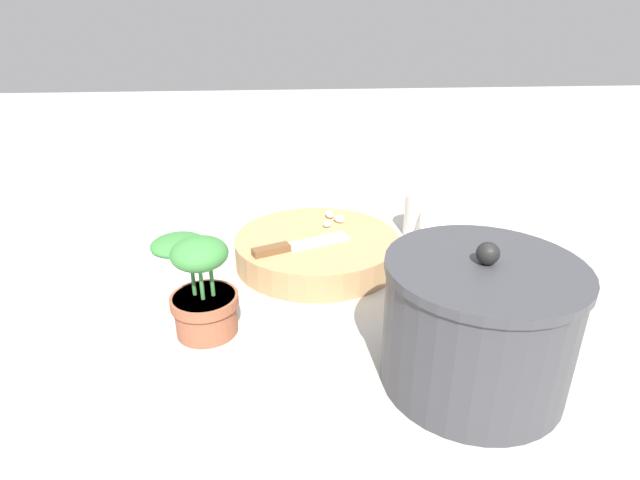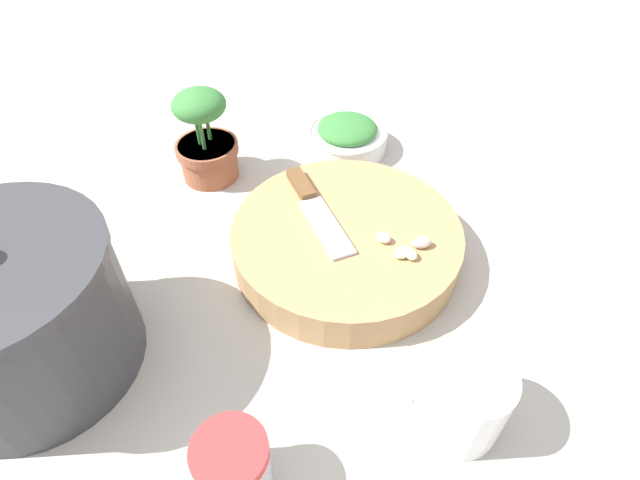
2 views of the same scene
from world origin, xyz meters
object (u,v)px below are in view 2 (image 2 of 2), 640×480
at_px(garlic_cloves, 404,247).
at_px(stock_pot, 12,315).
at_px(potted_herb, 205,142).
at_px(cutting_board, 345,242).
at_px(chef_knife, 312,205).
at_px(coffee_mug, 458,397).
at_px(herb_bowl, 346,136).
at_px(spice_jar, 232,467).

relative_size(garlic_cloves, stock_pot, 0.31).
bearing_deg(potted_herb, stock_pot, 158.51).
bearing_deg(cutting_board, stock_pot, 115.49).
distance_m(chef_knife, coffee_mug, 0.33).
bearing_deg(herb_bowl, cutting_board, 177.84).
distance_m(herb_bowl, spice_jar, 0.60).
bearing_deg(herb_bowl, spice_jar, 167.81).
bearing_deg(stock_pot, potted_herb, -21.49).
bearing_deg(garlic_cloves, spice_jar, 145.06).
xyz_separation_m(stock_pot, potted_herb, (0.36, -0.14, -0.02)).
xyz_separation_m(cutting_board, herb_bowl, (0.27, -0.01, 0.00)).
xyz_separation_m(garlic_cloves, coffee_mug, (-0.20, -0.03, -0.01)).
distance_m(herb_bowl, coffee_mug, 0.52).
xyz_separation_m(cutting_board, chef_knife, (0.04, 0.05, 0.03)).
bearing_deg(coffee_mug, potted_herb, 37.37).
xyz_separation_m(coffee_mug, stock_pot, (0.07, 0.48, 0.04)).
xyz_separation_m(chef_knife, stock_pot, (-0.22, 0.32, 0.03)).
xyz_separation_m(herb_bowl, stock_pot, (-0.44, 0.38, 0.06)).
bearing_deg(cutting_board, garlic_cloves, -118.94).
bearing_deg(coffee_mug, herb_bowl, 10.89).
relative_size(cutting_board, coffee_mug, 2.57).
relative_size(chef_knife, garlic_cloves, 2.47).
bearing_deg(stock_pot, spice_jar, -119.38).
bearing_deg(potted_herb, chef_knife, -129.46).
distance_m(garlic_cloves, potted_herb, 0.38).
bearing_deg(herb_bowl, chef_knife, 165.92).
distance_m(cutting_board, coffee_mug, 0.27).
relative_size(cutting_board, chef_knife, 1.70).
relative_size(garlic_cloves, herb_bowl, 0.53).
xyz_separation_m(herb_bowl, potted_herb, (-0.08, 0.23, 0.04)).
height_order(chef_knife, coffee_mug, coffee_mug).
height_order(spice_jar, potted_herb, potted_herb).
bearing_deg(spice_jar, potted_herb, 12.02).
bearing_deg(coffee_mug, chef_knife, 28.21).
relative_size(spice_jar, stock_pot, 0.34).
xyz_separation_m(cutting_board, garlic_cloves, (-0.04, -0.08, 0.03)).
relative_size(spice_jar, coffee_mug, 0.67).
distance_m(garlic_cloves, stock_pot, 0.46).
xyz_separation_m(chef_knife, spice_jar, (-0.36, 0.07, -0.02)).
height_order(herb_bowl, stock_pot, stock_pot).
bearing_deg(garlic_cloves, coffee_mug, -170.73).
xyz_separation_m(cutting_board, coffee_mug, (-0.25, -0.11, 0.02)).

